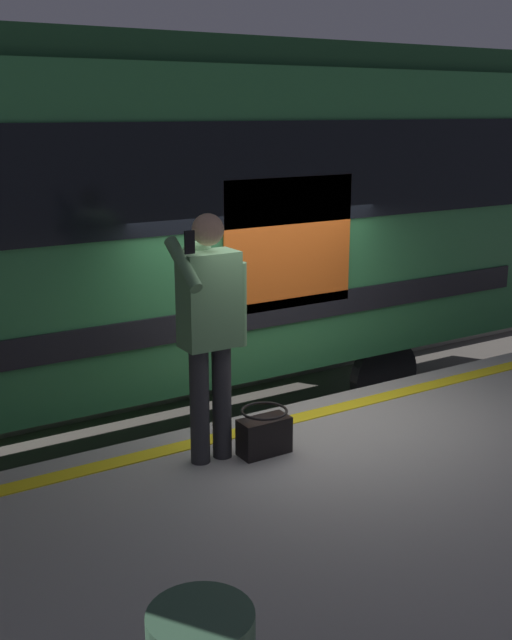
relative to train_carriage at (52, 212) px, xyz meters
name	(u,v)px	position (x,y,z in m)	size (l,w,h in m)	color
ground_plane	(292,498)	(-1.40, 2.00, -2.44)	(25.83, 25.83, 0.00)	#4C4742
platform	(442,549)	(-1.40, 3.83, -1.99)	(17.22, 3.67, 0.91)	gray
safety_line	(313,414)	(-1.40, 2.30, -1.53)	(16.88, 0.16, 0.01)	yellow
track_rail_near	(222,439)	(-1.40, 0.71, -2.36)	(22.39, 0.08, 0.16)	slate
track_rail_far	(163,397)	(-1.40, -0.72, -2.36)	(22.39, 0.08, 0.16)	slate
train_carriage	(52,212)	(0.00, 0.00, 0.00)	(9.76, 2.91, 3.81)	#2D723F
passenger	(209,319)	(-0.28, 2.59, -0.48)	(0.57, 0.55, 1.79)	#262628
handbag	(264,433)	(-0.65, 2.72, -1.37)	(0.38, 0.35, 0.35)	black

